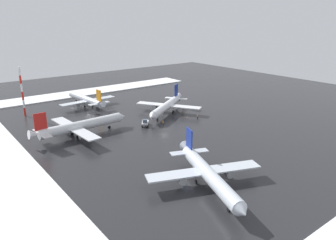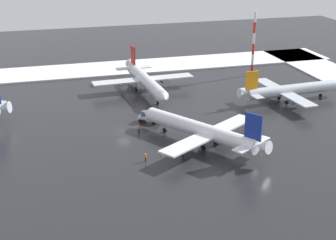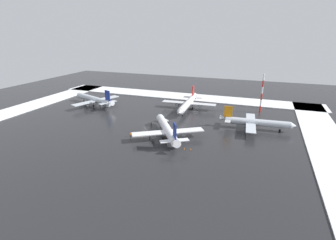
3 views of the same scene
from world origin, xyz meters
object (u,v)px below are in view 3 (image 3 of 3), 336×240
object	(u,v)px
airplane_foreground_jet	(167,129)
traffic_cone_wingtip_side	(184,148)
airplane_far_rear	(255,122)
ground_crew_by_nose_gear	(151,123)
ground_crew_mid_apron	(150,137)
airplane_parked_starboard	(188,104)
antenna_mast	(262,93)
ground_crew_near_tug	(130,135)
traffic_cone_near_nose	(142,136)
traffic_cone_mid_line	(191,149)
pushback_tug	(163,119)
airplane_parked_portside	(94,99)

from	to	relation	value
airplane_foreground_jet	traffic_cone_wingtip_side	size ratio (longest dim) A/B	50.11
airplane_far_rear	ground_crew_by_nose_gear	size ratio (longest dim) A/B	16.86
ground_crew_by_nose_gear	ground_crew_mid_apron	size ratio (longest dim) A/B	1.00
airplane_parked_starboard	ground_crew_mid_apron	distance (m)	40.26
airplane_foreground_jet	traffic_cone_wingtip_side	distance (m)	12.03
ground_crew_mid_apron	airplane_far_rear	bearing A→B (deg)	-3.50
airplane_far_rear	antenna_mast	world-z (taller)	antenna_mast
airplane_parked_starboard	antenna_mast	world-z (taller)	antenna_mast
ground_crew_near_tug	ground_crew_by_nose_gear	xyz separation A→B (m)	(-1.97, -14.21, 0.00)
traffic_cone_near_nose	ground_crew_near_tug	bearing A→B (deg)	25.45
airplane_foreground_jet	traffic_cone_wingtip_side	xyz separation A→B (m)	(-8.84, 7.66, -2.78)
traffic_cone_mid_line	ground_crew_mid_apron	bearing A→B (deg)	-12.46
ground_crew_by_nose_gear	ground_crew_mid_apron	world-z (taller)	same
airplane_foreground_jet	pushback_tug	size ratio (longest dim) A/B	5.52
ground_crew_near_tug	airplane_far_rear	bearing A→B (deg)	59.72
airplane_parked_portside	ground_crew_near_tug	xyz separation A→B (m)	(-37.97, 32.07, -2.16)
pushback_tug	traffic_cone_mid_line	size ratio (longest dim) A/B	9.08
airplane_foreground_jet	traffic_cone_near_nose	bearing A→B (deg)	74.68
antenna_mast	traffic_cone_wingtip_side	xyz separation A→B (m)	(21.73, 51.55, -8.90)
airplane_parked_portside	traffic_cone_wingtip_side	world-z (taller)	airplane_parked_portside
airplane_parked_starboard	antenna_mast	bearing A→B (deg)	99.97
airplane_parked_starboard	traffic_cone_mid_line	world-z (taller)	airplane_parked_starboard
ground_crew_mid_apron	airplane_foreground_jet	bearing A→B (deg)	-0.72
ground_crew_by_nose_gear	traffic_cone_near_nose	bearing A→B (deg)	25.17
ground_crew_near_tug	airplane_parked_portside	bearing A→B (deg)	169.64
airplane_parked_starboard	pushback_tug	size ratio (longest dim) A/B	6.48
ground_crew_by_nose_gear	traffic_cone_mid_line	bearing A→B (deg)	68.81
airplane_foreground_jet	traffic_cone_mid_line	bearing A→B (deg)	-156.79
ground_crew_by_nose_gear	pushback_tug	bearing A→B (deg)	165.66
airplane_far_rear	traffic_cone_wingtip_side	world-z (taller)	airplane_far_rear
ground_crew_mid_apron	traffic_cone_mid_line	world-z (taller)	ground_crew_mid_apron
pushback_tug	traffic_cone_wingtip_side	xyz separation A→B (m)	(-16.16, 22.59, -1.01)
airplane_far_rear	ground_crew_mid_apron	bearing A→B (deg)	-149.80
ground_crew_by_nose_gear	traffic_cone_near_nose	world-z (taller)	ground_crew_by_nose_gear
ground_crew_near_tug	ground_crew_mid_apron	bearing A→B (deg)	34.56
antenna_mast	traffic_cone_mid_line	size ratio (longest dim) A/B	33.38
traffic_cone_mid_line	airplane_parked_portside	bearing A→B (deg)	-29.69
airplane_foreground_jet	traffic_cone_mid_line	xyz separation A→B (m)	(-10.92, 7.43, -2.78)
airplane_parked_starboard	ground_crew_by_nose_gear	size ratio (longest dim) A/B	18.91
pushback_tug	ground_crew_near_tug	distance (m)	20.10
pushback_tug	ground_crew_near_tug	bearing A→B (deg)	112.26
airplane_foreground_jet	traffic_cone_mid_line	world-z (taller)	airplane_foreground_jet
airplane_parked_starboard	ground_crew_by_nose_gear	bearing A→B (deg)	-19.26
airplane_far_rear	traffic_cone_near_nose	size ratio (longest dim) A/B	52.41
ground_crew_mid_apron	traffic_cone_wingtip_side	distance (m)	14.51
traffic_cone_wingtip_side	pushback_tug	bearing A→B (deg)	-54.42
airplane_far_rear	traffic_cone_wingtip_side	xyz separation A→B (m)	(20.63, 27.31, -2.55)
pushback_tug	antenna_mast	bearing A→B (deg)	-105.38
ground_crew_by_nose_gear	traffic_cone_wingtip_side	distance (m)	26.05
airplane_parked_portside	ground_crew_mid_apron	xyz separation A→B (m)	(-45.33, 31.46, -2.16)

